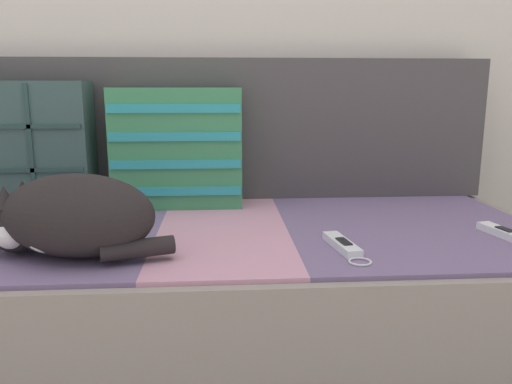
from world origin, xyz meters
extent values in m
plane|color=#A89E8E|center=(0.00, 0.00, 0.00)|extent=(14.00, 14.00, 0.00)
cube|color=#3D3838|center=(0.00, 0.12, 0.07)|extent=(2.07, 0.87, 0.14)
cube|color=gray|center=(0.00, 0.12, 0.26)|extent=(2.03, 0.85, 0.23)
cube|color=slate|center=(-0.16, 0.10, 0.38)|extent=(0.33, 0.77, 0.01)
cube|color=#C6899E|center=(0.16, 0.10, 0.38)|extent=(0.33, 0.77, 0.01)
cube|color=slate|center=(0.49, 0.10, 0.38)|extent=(0.33, 0.77, 0.01)
cube|color=slate|center=(0.81, 0.10, 0.38)|extent=(0.33, 0.77, 0.01)
cube|color=#474242|center=(0.00, 0.48, 0.60)|extent=(2.03, 0.14, 0.44)
cube|color=#38514C|center=(-0.45, 0.34, 0.57)|extent=(0.45, 0.13, 0.37)
cube|color=#28423D|center=(-0.45, 0.27, 0.50)|extent=(0.43, 0.01, 0.01)
cube|color=#28423D|center=(-0.45, 0.27, 0.63)|extent=(0.43, 0.01, 0.01)
cube|color=#28423D|center=(-0.37, 0.27, 0.57)|extent=(0.01, 0.01, 0.36)
cube|color=#3D8956|center=(0.03, 0.34, 0.56)|extent=(0.38, 0.13, 0.35)
cube|color=teal|center=(0.03, 0.27, 0.44)|extent=(0.37, 0.01, 0.02)
cube|color=teal|center=(0.03, 0.27, 0.52)|extent=(0.37, 0.01, 0.02)
cube|color=teal|center=(0.03, 0.27, 0.60)|extent=(0.37, 0.01, 0.02)
cube|color=teal|center=(0.03, 0.27, 0.68)|extent=(0.37, 0.01, 0.02)
ellipsoid|color=black|center=(-0.14, -0.12, 0.47)|extent=(0.36, 0.26, 0.18)
sphere|color=black|center=(-0.28, -0.10, 0.44)|extent=(0.12, 0.12, 0.12)
sphere|color=white|center=(-0.28, -0.13, 0.44)|extent=(0.07, 0.07, 0.07)
ellipsoid|color=white|center=(-0.19, -0.17, 0.44)|extent=(0.10, 0.05, 0.08)
cylinder|color=black|center=(-0.01, -0.18, 0.41)|extent=(0.15, 0.08, 0.04)
cone|color=black|center=(-0.29, -0.13, 0.51)|extent=(0.05, 0.05, 0.05)
cone|color=black|center=(-0.27, -0.06, 0.51)|extent=(0.05, 0.05, 0.05)
cube|color=white|center=(0.84, -0.04, 0.39)|extent=(0.06, 0.14, 0.02)
cube|color=black|center=(0.84, -0.06, 0.40)|extent=(0.03, 0.05, 0.00)
cube|color=black|center=(0.82, 0.02, 0.39)|extent=(0.03, 0.01, 0.02)
cube|color=white|center=(0.43, -0.11, 0.39)|extent=(0.06, 0.16, 0.02)
cube|color=black|center=(0.43, -0.12, 0.40)|extent=(0.03, 0.06, 0.00)
cube|color=black|center=(0.42, -0.04, 0.39)|extent=(0.03, 0.01, 0.02)
torus|color=silver|center=(0.44, -0.21, 0.38)|extent=(0.06, 0.06, 0.01)
camera|label=1|loc=(0.16, -1.16, 0.73)|focal=35.00mm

